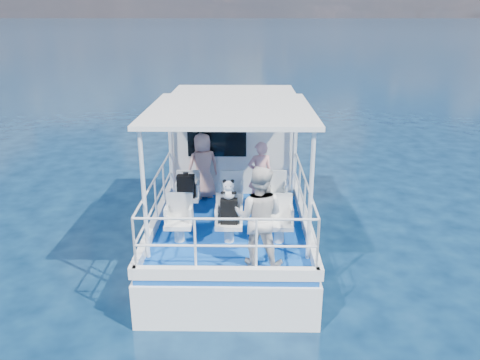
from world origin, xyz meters
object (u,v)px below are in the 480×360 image
(backpack_center, at_px, (229,211))
(panda, at_px, (229,189))
(passenger_stbd_aft, at_px, (259,217))
(passenger_port_fwd, at_px, (203,166))

(backpack_center, distance_m, panda, 0.41)
(passenger_stbd_aft, distance_m, panda, 0.93)
(panda, bearing_deg, passenger_stbd_aft, -55.67)
(passenger_port_fwd, height_order, panda, passenger_port_fwd)
(passenger_port_fwd, height_order, backpack_center, passenger_port_fwd)
(panda, bearing_deg, passenger_port_fwd, 106.52)
(passenger_stbd_aft, height_order, backpack_center, passenger_stbd_aft)
(passenger_port_fwd, bearing_deg, panda, 82.55)
(backpack_center, height_order, panda, panda)
(passenger_port_fwd, xyz_separation_m, panda, (0.65, -2.21, 0.28))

